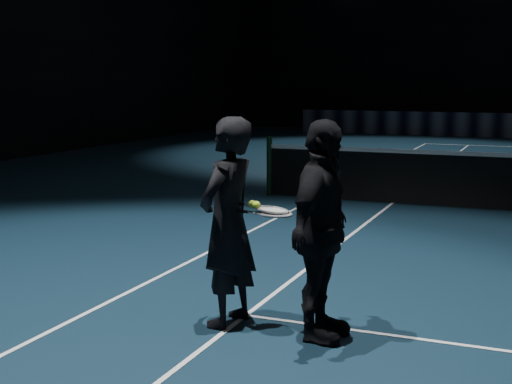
# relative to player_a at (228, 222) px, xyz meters

# --- Properties ---
(net_post_left) EXTENTS (0.10, 0.10, 1.10)m
(net_post_left) POSITION_rel_player_a_xyz_m (-2.23, 6.65, -0.36)
(net_post_left) COLOR black
(net_post_left) RESTS_ON floor
(player_a) EXTENTS (0.52, 0.72, 1.82)m
(player_a) POSITION_rel_player_a_xyz_m (0.00, 0.00, 0.00)
(player_a) COLOR black
(player_a) RESTS_ON floor
(player_b) EXTENTS (0.48, 1.08, 1.82)m
(player_b) POSITION_rel_player_a_xyz_m (0.85, -0.03, 0.00)
(player_b) COLOR black
(player_b) RESTS_ON floor
(racket_lower) EXTENTS (0.69, 0.25, 0.03)m
(racket_lower) POSITION_rel_player_a_xyz_m (0.45, -0.02, 0.11)
(racket_lower) COLOR black
(racket_lower) RESTS_ON player_a
(racket_upper) EXTENTS (0.69, 0.24, 0.10)m
(racket_upper) POSITION_rel_player_a_xyz_m (0.40, 0.02, 0.13)
(racket_upper) COLOR black
(racket_upper) RESTS_ON player_b
(tennis_balls) EXTENTS (0.12, 0.10, 0.12)m
(tennis_balls) POSITION_rel_player_a_xyz_m (0.25, -0.01, 0.19)
(tennis_balls) COLOR gold
(tennis_balls) RESTS_ON racket_upper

